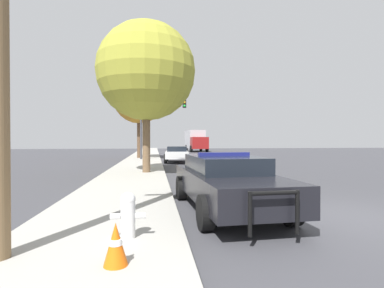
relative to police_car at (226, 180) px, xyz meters
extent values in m
plane|color=#3D3D42|center=(2.37, -0.99, -0.73)|extent=(110.00, 110.00, 0.00)
cube|color=#A3A099|center=(-2.73, -0.99, -0.66)|extent=(3.00, 110.00, 0.13)
cube|color=black|center=(0.00, -0.05, -0.09)|extent=(2.10, 4.96, 0.59)
cube|color=black|center=(-0.01, 0.19, 0.40)|extent=(1.71, 2.62, 0.39)
cylinder|color=black|center=(0.98, -1.50, -0.38)|extent=(0.28, 0.70, 0.69)
cylinder|color=black|center=(-0.79, -1.61, -0.38)|extent=(0.28, 0.70, 0.69)
cylinder|color=black|center=(0.80, 1.51, -0.38)|extent=(0.28, 0.70, 0.69)
cylinder|color=black|center=(-0.98, 1.40, -0.38)|extent=(0.28, 0.70, 0.69)
cylinder|color=black|center=(0.56, -2.57, -0.18)|extent=(0.07, 0.07, 0.72)
cylinder|color=black|center=(-0.25, -2.62, -0.18)|extent=(0.07, 0.07, 0.72)
cylinder|color=black|center=(0.16, -2.59, 0.14)|extent=(0.86, 0.12, 0.07)
cube|color=navy|center=(-0.01, 0.19, 0.64)|extent=(1.31, 0.28, 0.09)
cube|color=navy|center=(0.91, 0.01, -0.06)|extent=(0.22, 3.49, 0.17)
cylinder|color=white|center=(-2.18, -2.24, -0.30)|extent=(0.24, 0.24, 0.59)
sphere|color=white|center=(-2.18, -2.24, 0.02)|extent=(0.25, 0.25, 0.25)
cylinder|color=white|center=(-2.38, -2.24, -0.24)|extent=(0.16, 0.09, 0.09)
cylinder|color=white|center=(-1.98, -2.24, -0.24)|extent=(0.16, 0.09, 0.09)
cylinder|color=#424247|center=(-2.86, 18.22, 2.10)|extent=(0.16, 0.16, 5.40)
cylinder|color=#424247|center=(-1.03, 18.22, 4.65)|extent=(3.66, 0.11, 0.11)
cube|color=black|center=(0.80, 18.22, 4.20)|extent=(0.30, 0.24, 0.90)
sphere|color=red|center=(0.80, 18.09, 4.50)|extent=(0.20, 0.20, 0.20)
sphere|color=orange|center=(0.80, 18.09, 4.20)|extent=(0.20, 0.20, 0.20)
sphere|color=green|center=(0.80, 18.09, 3.90)|extent=(0.20, 0.20, 0.20)
cube|color=silver|center=(-0.02, 15.88, -0.11)|extent=(1.96, 4.05, 0.52)
cube|color=black|center=(-0.04, 15.68, 0.33)|extent=(1.59, 2.15, 0.36)
cylinder|color=black|center=(-0.75, 17.15, -0.37)|extent=(0.29, 0.72, 0.71)
cylinder|color=black|center=(0.89, 17.03, -0.37)|extent=(0.29, 0.72, 0.71)
cylinder|color=black|center=(-0.93, 14.72, -0.37)|extent=(0.29, 0.72, 0.71)
cylinder|color=black|center=(0.70, 14.60, -0.37)|extent=(0.29, 0.72, 0.71)
cube|color=maroon|center=(4.58, 34.72, 0.60)|extent=(2.45, 2.00, 1.67)
cube|color=#B2B2B7|center=(4.38, 38.04, 1.11)|extent=(2.63, 4.91, 2.71)
cylinder|color=black|center=(5.71, 34.98, -0.24)|extent=(0.34, 0.99, 0.97)
cylinder|color=black|center=(3.42, 34.84, -0.24)|extent=(0.34, 0.99, 0.97)
cylinder|color=black|center=(5.47, 39.00, -0.24)|extent=(0.34, 0.99, 0.97)
cylinder|color=black|center=(3.18, 38.86, -0.24)|extent=(0.34, 0.99, 0.97)
cylinder|color=brown|center=(-2.15, 7.79, 1.23)|extent=(0.38, 0.38, 3.66)
sphere|color=#999933|center=(-2.15, 7.79, 4.40)|extent=(4.86, 4.86, 4.86)
cylinder|color=brown|center=(-3.11, 20.21, 1.48)|extent=(0.38, 0.38, 4.15)
sphere|color=#B77F28|center=(-3.11, 20.21, 4.85)|extent=(4.68, 4.68, 4.68)
cone|color=orange|center=(-2.24, -3.32, -0.32)|extent=(0.31, 0.31, 0.55)
cylinder|color=white|center=(-2.24, -3.32, -0.30)|extent=(0.17, 0.17, 0.08)
camera|label=1|loc=(-1.75, -7.18, 0.99)|focal=28.00mm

